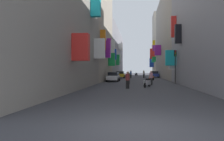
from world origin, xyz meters
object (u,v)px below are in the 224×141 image
scooter_silver (147,82)px  scooter_orange (151,77)px  parked_car_white (113,77)px  parked_car_blue (154,74)px  scooter_blue (144,74)px  pedestrian_far_away (131,74)px  pedestrian_mid_street (128,78)px  traffic_light_near_corner (175,61)px  pedestrian_near_left (144,74)px  parked_car_yellow (120,74)px  pedestrian_crossing (128,80)px  scooter_black (136,74)px  pedestrian_near_right (151,78)px

scooter_silver → scooter_orange: bearing=84.0°
parked_car_white → parked_car_blue: (7.60, 16.30, 0.04)m
scooter_blue → pedestrian_far_away: 16.39m
pedestrian_mid_street → traffic_light_near_corner: traffic_light_near_corner is taller
scooter_silver → scooter_blue: bearing=88.5°
scooter_silver → traffic_light_near_corner: bearing=52.8°
parked_car_white → pedestrian_near_left: bearing=69.3°
scooter_orange → scooter_silver: (-1.42, -13.54, 0.00)m
pedestrian_near_left → parked_car_blue: bearing=49.2°
scooter_silver → parked_car_yellow: bearing=102.2°
parked_car_blue → pedestrian_crossing: size_ratio=2.81×
scooter_blue → scooter_black: bearing=165.6°
parked_car_white → pedestrian_mid_street: 5.79m
pedestrian_near_right → parked_car_white: bearing=128.9°
parked_car_white → pedestrian_far_away: (2.25, 11.72, 0.10)m
scooter_orange → pedestrian_near_left: 9.04m
scooter_orange → pedestrian_near_left: (-1.01, 8.97, 0.36)m
pedestrian_near_right → pedestrian_far_away: bearing=99.3°
parked_car_white → traffic_light_near_corner: traffic_light_near_corner is taller
parked_car_blue → pedestrian_mid_street: bearing=-103.2°
pedestrian_near_right → scooter_black: bearing=93.1°
parked_car_white → scooter_blue: 28.31m
scooter_silver → traffic_light_near_corner: traffic_light_near_corner is taller
parked_car_white → scooter_silver: bearing=-63.3°
pedestrian_far_away → scooter_orange: bearing=-62.8°
scooter_orange → pedestrian_near_right: 10.85m
scooter_orange → pedestrian_far_away: bearing=117.2°
scooter_orange → scooter_black: (-2.73, 23.99, 0.00)m
pedestrian_near_right → traffic_light_near_corner: 4.29m
pedestrian_mid_street → scooter_black: bearing=88.7°
scooter_blue → pedestrian_far_away: size_ratio=1.11×
parked_car_blue → pedestrian_far_away: size_ratio=2.69×
scooter_orange → parked_car_white: bearing=-144.2°
scooter_orange → parked_car_yellow: bearing=127.7°
traffic_light_near_corner → pedestrian_mid_street: bearing=-171.3°
pedestrian_near_right → traffic_light_near_corner: traffic_light_near_corner is taller
scooter_black → pedestrian_mid_street: bearing=-91.3°
pedestrian_crossing → traffic_light_near_corner: (5.59, 6.76, 2.07)m
parked_car_white → scooter_orange: bearing=35.8°
scooter_black → pedestrian_crossing: (-0.57, -39.42, 0.33)m
parked_car_white → scooter_blue: parked_car_white is taller
parked_car_blue → scooter_blue: parked_car_blue is taller
parked_car_yellow → traffic_light_near_corner: bearing=-63.2°
parked_car_white → pedestrian_near_right: pedestrian_near_right is taller
parked_car_yellow → parked_car_blue: size_ratio=0.95×
scooter_orange → scooter_blue: bearing=91.1°
scooter_orange → scooter_blue: 23.40m
parked_car_white → scooter_black: parked_car_white is taller
parked_car_white → pedestrian_crossing: pedestrian_crossing is taller
parked_car_blue → pedestrian_near_right: bearing=-96.0°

